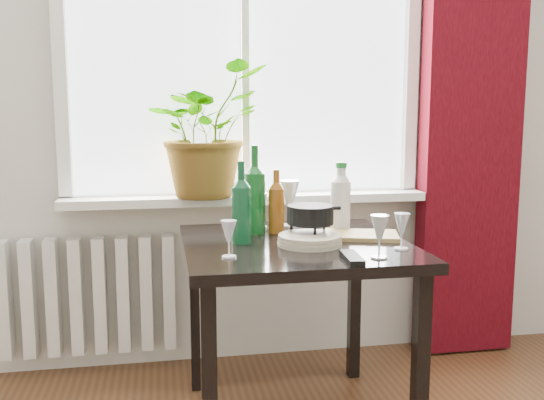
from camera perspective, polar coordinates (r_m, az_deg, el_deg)
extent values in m
cube|color=white|center=(2.95, -2.65, 15.44)|extent=(1.72, 0.08, 1.62)
cube|color=white|center=(2.88, -2.36, 0.15)|extent=(1.72, 0.20, 0.04)
cube|color=#37050B|center=(3.18, 18.32, 9.02)|extent=(0.50, 0.12, 2.56)
cube|color=silver|center=(3.00, -16.88, -8.58)|extent=(0.80, 0.10, 0.55)
cube|color=black|center=(2.34, 2.18, -4.40)|extent=(0.85, 0.85, 0.04)
cube|color=black|center=(2.07, -5.93, -17.10)|extent=(0.05, 0.05, 0.70)
cube|color=black|center=(2.74, -7.18, -10.57)|extent=(0.05, 0.05, 0.70)
cube|color=black|center=(2.24, 13.78, -15.25)|extent=(0.05, 0.05, 0.70)
cube|color=black|center=(2.87, 7.74, -9.69)|extent=(0.05, 0.05, 0.70)
imported|color=#2B681B|center=(2.79, -6.33, 6.55)|extent=(0.73, 0.73, 0.61)
cylinder|color=#BCB79C|center=(2.27, 3.55, -3.77)|extent=(0.27, 0.27, 0.04)
cube|color=black|center=(2.06, 7.53, -5.40)|extent=(0.07, 0.18, 0.02)
cube|color=olive|center=(2.43, 8.24, -3.29)|extent=(0.34, 0.27, 0.02)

